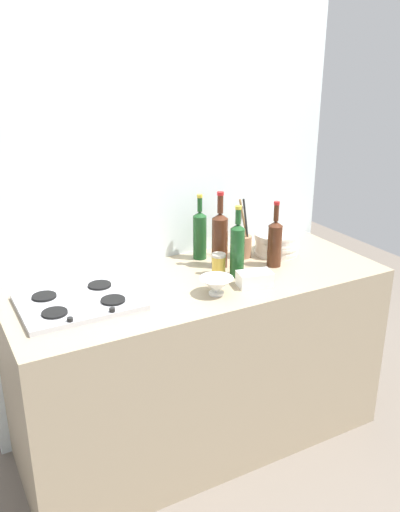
% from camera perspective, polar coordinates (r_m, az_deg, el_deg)
% --- Properties ---
extents(ground_plane, '(6.00, 6.00, 0.00)m').
position_cam_1_polar(ground_plane, '(3.01, 0.00, -18.45)').
color(ground_plane, '#6B6056').
rests_on(ground_plane, ground).
extents(counter_block, '(1.80, 0.70, 0.90)m').
position_cam_1_polar(counter_block, '(2.75, 0.00, -11.18)').
color(counter_block, tan).
rests_on(counter_block, ground).
extents(backsplash_panel, '(1.90, 0.06, 2.43)m').
position_cam_1_polar(backsplash_panel, '(2.76, -3.79, 6.27)').
color(backsplash_panel, silver).
rests_on(backsplash_panel, ground).
extents(stovetop_hob, '(0.49, 0.39, 0.04)m').
position_cam_1_polar(stovetop_hob, '(2.35, -12.71, -4.72)').
color(stovetop_hob, '#B2B2B7').
rests_on(stovetop_hob, counter_block).
extents(plate_stack, '(0.23, 0.24, 0.11)m').
position_cam_1_polar(plate_stack, '(2.87, 8.11, 1.33)').
color(plate_stack, silver).
rests_on(plate_stack, counter_block).
extents(wine_bottle_leftmost, '(0.08, 0.08, 0.38)m').
position_cam_1_polar(wine_bottle_leftmost, '(2.64, 2.11, 1.89)').
color(wine_bottle_leftmost, '#472314').
rests_on(wine_bottle_leftmost, counter_block).
extents(wine_bottle_mid_left, '(0.07, 0.07, 0.35)m').
position_cam_1_polar(wine_bottle_mid_left, '(2.54, 3.97, 0.78)').
color(wine_bottle_mid_left, '#19471E').
rests_on(wine_bottle_mid_left, counter_block).
extents(wine_bottle_mid_right, '(0.07, 0.07, 0.34)m').
position_cam_1_polar(wine_bottle_mid_right, '(2.75, -0.03, 2.37)').
color(wine_bottle_mid_right, '#19471E').
rests_on(wine_bottle_mid_right, counter_block).
extents(wine_bottle_rightmost, '(0.07, 0.07, 0.33)m').
position_cam_1_polar(wine_bottle_rightmost, '(2.68, 7.92, 1.48)').
color(wine_bottle_rightmost, '#472314').
rests_on(wine_bottle_rightmost, counter_block).
extents(mixing_bowl, '(0.15, 0.15, 0.08)m').
position_cam_1_polar(mixing_bowl, '(2.37, 1.74, -3.11)').
color(mixing_bowl, white).
rests_on(mixing_bowl, counter_block).
extents(butter_dish, '(0.17, 0.12, 0.07)m').
position_cam_1_polar(butter_dish, '(2.48, 5.80, -2.40)').
color(butter_dish, white).
rests_on(butter_dish, counter_block).
extents(utensil_crock, '(0.09, 0.09, 0.32)m').
position_cam_1_polar(utensil_crock, '(2.81, 4.52, 1.21)').
color(utensil_crock, '#996B4C').
rests_on(utensil_crock, counter_block).
extents(condiment_jar_front, '(0.07, 0.07, 0.11)m').
position_cam_1_polar(condiment_jar_front, '(2.57, 1.98, -0.89)').
color(condiment_jar_front, gold).
rests_on(condiment_jar_front, counter_block).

